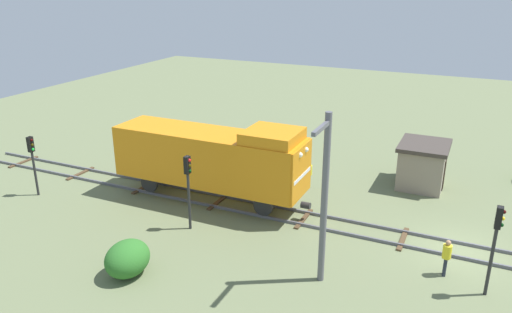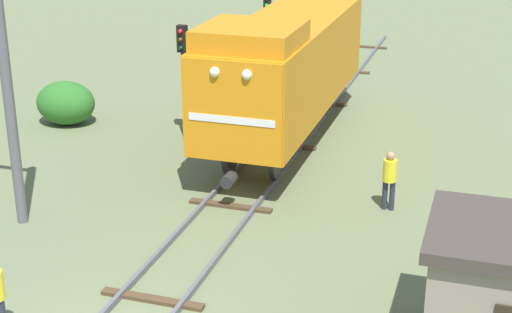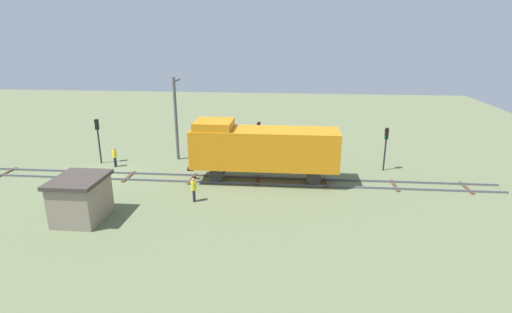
{
  "view_description": "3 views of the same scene",
  "coord_description": "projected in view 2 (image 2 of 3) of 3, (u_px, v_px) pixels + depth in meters",
  "views": [
    {
      "loc": [
        -22.84,
        0.05,
        12.26
      ],
      "look_at": [
        0.96,
        11.06,
        2.79
      ],
      "focal_mm": 35.0,
      "sensor_mm": 36.0,
      "label": 1
    },
    {
      "loc": [
        6.68,
        -10.98,
        9.09
      ],
      "look_at": [
        0.6,
        8.27,
        1.41
      ],
      "focal_mm": 55.0,
      "sensor_mm": 36.0,
      "label": 2
    },
    {
      "loc": [
        28.91,
        15.57,
        11.13
      ],
      "look_at": [
        1.0,
        12.95,
        2.34
      ],
      "focal_mm": 28.0,
      "sensor_mm": 36.0,
      "label": 3
    }
  ],
  "objects": [
    {
      "name": "catenary_mast",
      "position": [
        4.0,
        78.0,
        19.59
      ],
      "size": [
        1.94,
        0.28,
        7.43
      ],
      "color": "#595960",
      "rests_on": "ground"
    },
    {
      "name": "bush_near",
      "position": [
        66.0,
        103.0,
        28.47
      ],
      "size": [
        2.18,
        1.78,
        1.58
      ],
      "primitive_type": "ellipsoid",
      "color": "#2C6B26",
      "rests_on": "ground"
    },
    {
      "name": "traffic_signal_mid",
      "position": [
        183.0,
        61.0,
        26.26
      ],
      "size": [
        0.32,
        0.34,
        3.96
      ],
      "color": "#262628",
      "rests_on": "ground"
    },
    {
      "name": "locomotive",
      "position": [
        285.0,
        64.0,
        25.79
      ],
      "size": [
        2.9,
        11.6,
        4.6
      ],
      "color": "orange",
      "rests_on": "railway_track"
    },
    {
      "name": "traffic_signal_far",
      "position": [
        267.0,
        12.0,
        35.73
      ],
      "size": [
        0.32,
        0.34,
        3.63
      ],
      "color": "#262628",
      "rests_on": "ground"
    },
    {
      "name": "worker_by_signal",
      "position": [
        390.0,
        176.0,
        21.37
      ],
      "size": [
        0.38,
        0.38,
        1.7
      ],
      "rotation": [
        0.0,
        0.0,
        0.1
      ],
      "color": "#262B38",
      "rests_on": "ground"
    }
  ]
}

